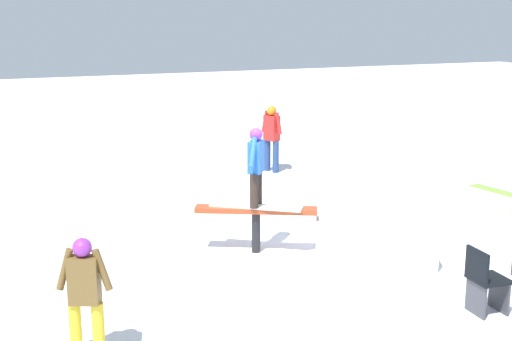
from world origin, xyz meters
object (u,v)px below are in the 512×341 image
object	(u,v)px
bystander_brown	(85,292)
folding_chair	(485,283)
rail_feature	(256,215)
main_rider_on_rail	(256,169)
loose_snowboard_lime	(501,192)
bystander_red	(272,135)
loose_snowboard_white	(280,204)

from	to	relation	value
bystander_brown	folding_chair	xyz separation A→B (m)	(-4.93, 0.64, -0.38)
rail_feature	bystander_brown	bearing A→B (deg)	65.90
rail_feature	main_rider_on_rail	xyz separation A→B (m)	(0.00, 0.00, 0.74)
loose_snowboard_lime	rail_feature	bearing A→B (deg)	-86.69
rail_feature	bystander_red	bearing A→B (deg)	-89.67
main_rider_on_rail	bystander_brown	bearing A→B (deg)	75.01
loose_snowboard_lime	loose_snowboard_white	bearing A→B (deg)	-111.54
loose_snowboard_lime	folding_chair	world-z (taller)	folding_chair
loose_snowboard_white	folding_chair	size ratio (longest dim) A/B	1.69
bystander_brown	loose_snowboard_white	bearing A→B (deg)	71.48
bystander_red	main_rider_on_rail	bearing A→B (deg)	132.45
main_rider_on_rail	rail_feature	bearing A→B (deg)	0.00
bystander_red	folding_chair	distance (m)	8.41
rail_feature	loose_snowboard_white	distance (m)	2.92
main_rider_on_rail	bystander_brown	world-z (taller)	main_rider_on_rail
bystander_red	loose_snowboard_white	xyz separation A→B (m)	(0.94, 2.69, -0.87)
loose_snowboard_white	bystander_red	bearing A→B (deg)	-145.54
bystander_brown	loose_snowboard_white	size ratio (longest dim) A/B	0.96
folding_chair	loose_snowboard_lime	bearing A→B (deg)	-39.98
folding_chair	main_rider_on_rail	bearing A→B (deg)	32.15
bystander_red	loose_snowboard_lime	world-z (taller)	bystander_red
main_rider_on_rail	loose_snowboard_lime	distance (m)	6.51
folding_chair	bystander_red	bearing A→B (deg)	-1.64
loose_snowboard_lime	main_rider_on_rail	bearing A→B (deg)	-86.69
main_rider_on_rail	loose_snowboard_lime	bearing A→B (deg)	-131.40
loose_snowboard_white	rail_feature	bearing A→B (deg)	22.80
main_rider_on_rail	bystander_red	xyz separation A→B (m)	(-2.41, -5.14, -0.48)
bystander_brown	bystander_red	bearing A→B (deg)	78.11
rail_feature	loose_snowboard_white	bearing A→B (deg)	-95.51
main_rider_on_rail	folding_chair	size ratio (longest dim) A/B	1.56
bystander_red	loose_snowboard_white	distance (m)	2.98
rail_feature	folding_chair	bearing A→B (deg)	145.67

